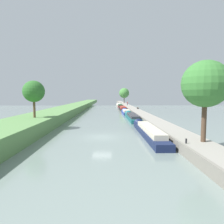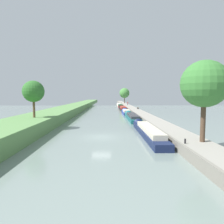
{
  "view_description": "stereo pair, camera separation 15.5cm",
  "coord_description": "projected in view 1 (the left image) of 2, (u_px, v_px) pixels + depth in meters",
  "views": [
    {
      "loc": [
        0.82,
        -25.84,
        5.53
      ],
      "look_at": [
        1.9,
        27.22,
        1.0
      ],
      "focal_mm": 31.76,
      "sensor_mm": 36.0,
      "label": 1
    },
    {
      "loc": [
        0.97,
        -25.85,
        5.53
      ],
      "look_at": [
        1.9,
        27.22,
        1.0
      ],
      "focal_mm": 31.76,
      "sensor_mm": 36.0,
      "label": 2
    }
  ],
  "objects": [
    {
      "name": "park_bench",
      "position": [
        138.0,
        108.0,
        65.18
      ],
      "size": [
        0.44,
        1.5,
        0.47
      ],
      "color": "#333338",
      "rests_on": "right_towpath"
    },
    {
      "name": "left_grassy_bank",
      "position": [
        14.0,
        130.0,
        25.88
      ],
      "size": [
        7.33,
        260.0,
        1.99
      ],
      "color": "#5B894C",
      "rests_on": "ground_plane"
    },
    {
      "name": "tree_leftbank_downstream",
      "position": [
        34.0,
        92.0,
        31.04
      ],
      "size": [
        3.38,
        3.38,
        5.82
      ],
      "color": "brown",
      "rests_on": "left_grassy_bank"
    },
    {
      "name": "mooring_bollard_near",
      "position": [
        186.0,
        141.0,
        18.54
      ],
      "size": [
        0.16,
        0.16,
        0.45
      ],
      "color": "black",
      "rests_on": "right_towpath"
    },
    {
      "name": "narrowboat_navy",
      "position": [
        148.0,
        131.0,
        27.37
      ],
      "size": [
        1.89,
        17.06,
        1.89
      ],
      "color": "#141E42",
      "rests_on": "ground_plane"
    },
    {
      "name": "right_towpath",
      "position": [
        173.0,
        133.0,
        26.35
      ],
      "size": [
        3.26,
        260.0,
        1.01
      ],
      "color": "gray",
      "rests_on": "ground_plane"
    },
    {
      "name": "narrowboat_cream",
      "position": [
        119.0,
        105.0,
        103.7
      ],
      "size": [
        1.97,
        14.88,
        1.87
      ],
      "color": "beige",
      "rests_on": "ground_plane"
    },
    {
      "name": "tree_rightbank_near",
      "position": [
        205.0,
        84.0,
        18.8
      ],
      "size": [
        4.48,
        4.48,
        7.82
      ],
      "color": "#4C3828",
      "rests_on": "right_towpath"
    },
    {
      "name": "narrowboat_maroon",
      "position": [
        120.0,
        106.0,
        90.07
      ],
      "size": [
        1.88,
        11.64,
        1.93
      ],
      "color": "maroon",
      "rests_on": "ground_plane"
    },
    {
      "name": "narrowboat_black",
      "position": [
        123.0,
        108.0,
        74.15
      ],
      "size": [
        2.13,
        17.05,
        2.12
      ],
      "color": "black",
      "rests_on": "ground_plane"
    },
    {
      "name": "mooring_bollard_far",
      "position": [
        121.0,
        103.0,
        110.66
      ],
      "size": [
        0.16,
        0.16,
        0.45
      ],
      "color": "black",
      "rests_on": "right_towpath"
    },
    {
      "name": "ground_plane",
      "position": [
        102.0,
        137.0,
        26.2
      ],
      "size": [
        160.0,
        160.0,
        0.0
      ],
      "primitive_type": "plane",
      "color": "slate"
    },
    {
      "name": "person_walking",
      "position": [
        127.0,
        103.0,
        89.92
      ],
      "size": [
        0.34,
        0.34,
        1.66
      ],
      "color": "#282D42",
      "rests_on": "right_towpath"
    },
    {
      "name": "tree_rightbank_midnear",
      "position": [
        124.0,
        93.0,
        113.15
      ],
      "size": [
        5.69,
        5.69,
        8.56
      ],
      "color": "#4C3828",
      "rests_on": "right_towpath"
    },
    {
      "name": "stone_quay",
      "position": [
        160.0,
        133.0,
        26.31
      ],
      "size": [
        0.25,
        260.0,
        1.06
      ],
      "color": "gray",
      "rests_on": "ground_plane"
    },
    {
      "name": "narrowboat_teal",
      "position": [
        132.0,
        117.0,
        45.75
      ],
      "size": [
        2.17,
        16.04,
        2.06
      ],
      "color": "#195B60",
      "rests_on": "ground_plane"
    },
    {
      "name": "narrowboat_blue",
      "position": [
        126.0,
        112.0,
        59.43
      ],
      "size": [
        2.16,
        10.56,
        2.05
      ],
      "color": "#283D93",
      "rests_on": "ground_plane"
    }
  ]
}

